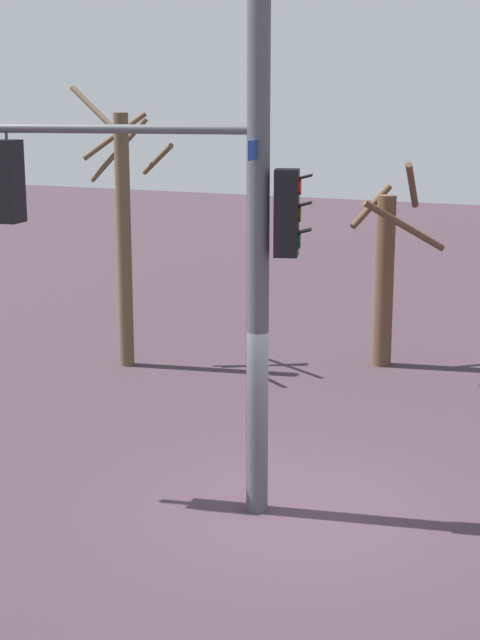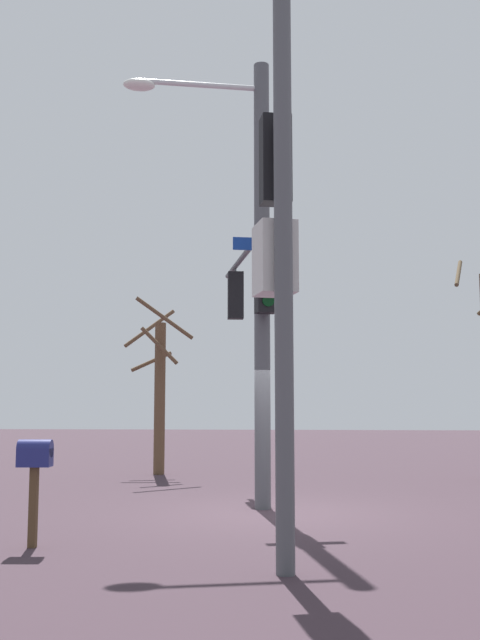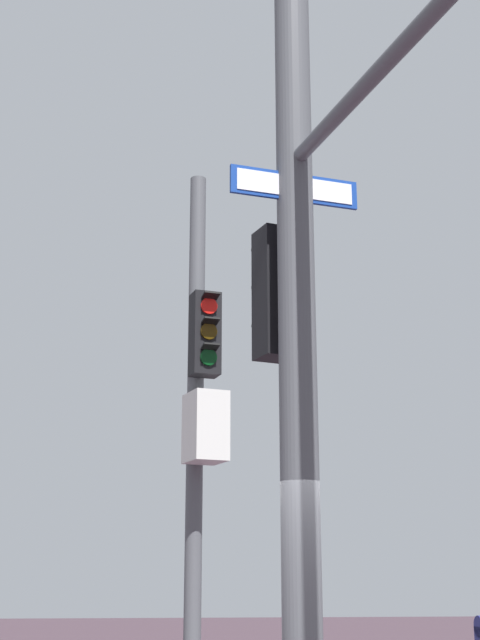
# 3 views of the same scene
# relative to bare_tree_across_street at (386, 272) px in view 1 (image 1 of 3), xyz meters

# --- Properties ---
(ground_plane) EXTENTS (80.00, 80.00, 0.00)m
(ground_plane) POSITION_rel_bare_tree_across_street_xyz_m (-7.56, -1.00, -1.99)
(ground_plane) COLOR #3A2B33
(main_signal_pole_assembly) EXTENTS (3.15, 5.43, 8.39)m
(main_signal_pole_assembly) POSITION_rel_bare_tree_across_street_xyz_m (-7.99, -0.11, 2.49)
(main_signal_pole_assembly) COLOR #4C4F54
(main_signal_pole_assembly) RESTS_ON ground
(bare_tree_across_street) EXTENTS (2.01, 2.01, 4.28)m
(bare_tree_across_street) POSITION_rel_bare_tree_across_street_xyz_m (0.00, 0.00, 0.00)
(bare_tree_across_street) COLOR brown
(bare_tree_across_street) RESTS_ON ground
(bare_tree_corner) EXTENTS (2.02, 2.11, 5.73)m
(bare_tree_corner) POSITION_rel_bare_tree_across_street_xyz_m (-2.21, 4.92, 0.89)
(bare_tree_corner) COLOR brown
(bare_tree_corner) RESTS_ON ground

